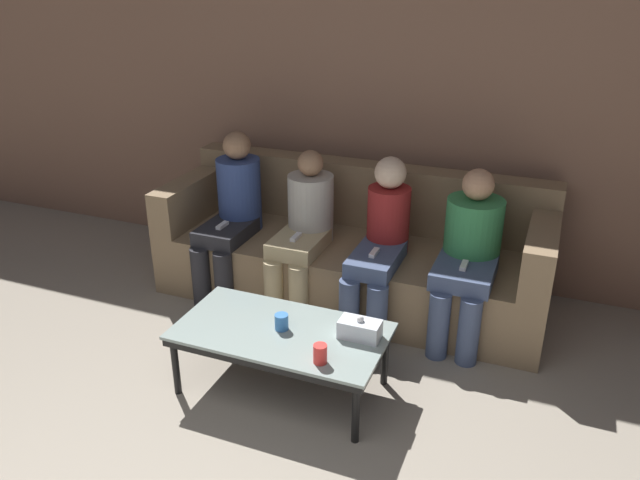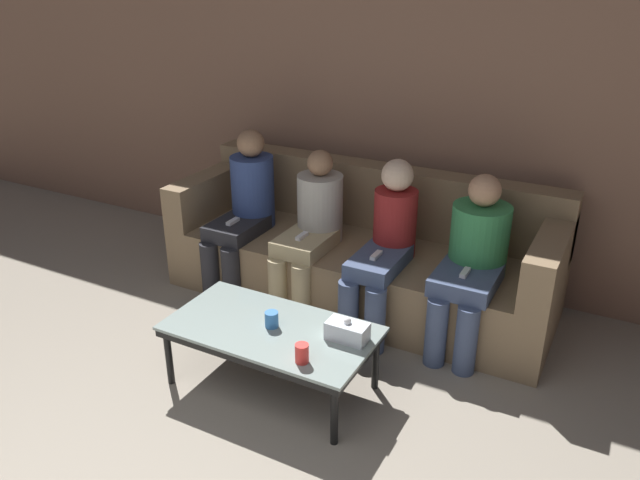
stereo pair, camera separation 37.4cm
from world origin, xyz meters
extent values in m
cube|color=#8C6651|center=(0.00, 3.51, 1.30)|extent=(12.00, 0.06, 2.60)
cube|color=#897051|center=(0.00, 2.92, 0.22)|extent=(2.67, 0.93, 0.43)
cube|color=#897051|center=(0.00, 3.28, 0.66)|extent=(2.67, 0.20, 0.46)
cube|color=#897051|center=(-1.24, 2.92, 0.59)|extent=(0.18, 0.93, 0.32)
cube|color=#897051|center=(1.24, 2.92, 0.59)|extent=(0.18, 0.93, 0.32)
cube|color=#8C9E99|center=(0.00, 1.78, 0.38)|extent=(1.15, 0.61, 0.02)
cube|color=black|center=(0.00, 1.78, 0.35)|extent=(1.12, 0.60, 0.04)
cylinder|color=black|center=(-0.53, 1.53, 0.16)|extent=(0.04, 0.04, 0.33)
cylinder|color=black|center=(0.52, 1.53, 0.16)|extent=(0.04, 0.04, 0.33)
cylinder|color=black|center=(-0.53, 2.04, 0.16)|extent=(0.04, 0.04, 0.33)
cylinder|color=black|center=(0.52, 2.04, 0.16)|extent=(0.04, 0.04, 0.33)
cylinder|color=#3372BF|center=(0.00, 1.79, 0.43)|extent=(0.07, 0.07, 0.09)
cylinder|color=red|center=(0.31, 1.58, 0.44)|extent=(0.07, 0.07, 0.10)
cube|color=silver|center=(0.42, 1.87, 0.44)|extent=(0.22, 0.12, 0.10)
sphere|color=white|center=(0.42, 1.87, 0.50)|extent=(0.04, 0.04, 0.04)
cylinder|color=#28282D|center=(-0.92, 2.43, 0.22)|extent=(0.13, 0.13, 0.43)
cylinder|color=#28282D|center=(-0.74, 2.43, 0.22)|extent=(0.13, 0.13, 0.43)
cube|color=#28282D|center=(-0.83, 2.65, 0.49)|extent=(0.31, 0.44, 0.10)
cylinder|color=#334784|center=(-0.83, 2.87, 0.69)|extent=(0.31, 0.31, 0.52)
sphere|color=#997051|center=(-0.83, 2.87, 1.05)|extent=(0.19, 0.19, 0.19)
cube|color=white|center=(-0.83, 2.61, 0.55)|extent=(0.04, 0.12, 0.02)
cylinder|color=tan|center=(-0.37, 2.44, 0.22)|extent=(0.13, 0.13, 0.43)
cylinder|color=tan|center=(-0.19, 2.44, 0.22)|extent=(0.13, 0.13, 0.43)
cube|color=tan|center=(-0.28, 2.66, 0.49)|extent=(0.31, 0.43, 0.10)
cylinder|color=#B7B2A8|center=(-0.28, 2.87, 0.67)|extent=(0.31, 0.31, 0.46)
sphere|color=#997051|center=(-0.28, 2.87, 0.98)|extent=(0.17, 0.17, 0.17)
cube|color=white|center=(-0.28, 2.61, 0.55)|extent=(0.04, 0.12, 0.02)
cylinder|color=#47567A|center=(0.19, 2.38, 0.22)|extent=(0.13, 0.13, 0.43)
cylinder|color=#47567A|center=(0.37, 2.38, 0.22)|extent=(0.13, 0.13, 0.43)
cube|color=#47567A|center=(0.28, 2.62, 0.49)|extent=(0.28, 0.50, 0.10)
cylinder|color=maroon|center=(0.28, 2.87, 0.66)|extent=(0.28, 0.28, 0.45)
sphere|color=beige|center=(0.28, 2.87, 0.98)|extent=(0.21, 0.21, 0.21)
cube|color=white|center=(0.28, 2.57, 0.55)|extent=(0.04, 0.12, 0.02)
cylinder|color=#47567A|center=(0.74, 2.42, 0.22)|extent=(0.13, 0.13, 0.43)
cylinder|color=#47567A|center=(0.92, 2.42, 0.22)|extent=(0.13, 0.13, 0.43)
cube|color=#47567A|center=(0.83, 2.65, 0.49)|extent=(0.36, 0.45, 0.10)
cylinder|color=#388E51|center=(0.83, 2.87, 0.65)|extent=(0.36, 0.36, 0.44)
sphere|color=tan|center=(0.83, 2.87, 0.97)|extent=(0.20, 0.20, 0.20)
cube|color=white|center=(0.83, 2.60, 0.55)|extent=(0.04, 0.12, 0.02)
camera|label=1|loc=(1.27, -0.82, 2.21)|focal=35.00mm
camera|label=2|loc=(1.61, -0.66, 2.21)|focal=35.00mm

